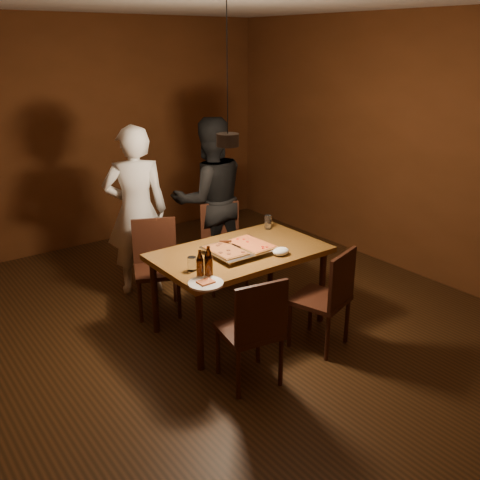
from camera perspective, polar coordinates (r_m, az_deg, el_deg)
room_shell at (r=4.35m, az=-1.29°, el=6.08°), size 6.00×6.00×6.00m
dining_table at (r=4.73m, az=0.00°, el=-1.97°), size 1.50×0.90×0.75m
chair_far_left at (r=5.19m, az=-8.97°, el=-1.82°), size 0.55×0.55×0.49m
chair_far_right at (r=5.63m, az=-1.87°, el=0.22°), size 0.53×0.53×0.49m
chair_near_left at (r=3.97m, az=1.54°, el=-8.84°), size 0.49×0.49×0.49m
chair_near_right at (r=4.51m, az=9.53°, el=-5.36°), size 0.52×0.52×0.49m
pizza_tray at (r=4.65m, az=-0.05°, el=-1.09°), size 0.58×0.49×0.05m
pizza_meat at (r=4.56m, az=-1.56°, el=-1.10°), size 0.24×0.38×0.02m
pizza_cheese at (r=4.70m, az=1.22°, el=-0.42°), size 0.29×0.43×0.02m
spatula at (r=4.65m, az=-0.35°, el=-0.58°), size 0.17×0.26×0.04m
beer_bottle_a at (r=4.16m, az=-4.29°, el=-2.52°), size 0.06×0.06×0.22m
beer_bottle_b at (r=4.15m, az=-3.38°, el=-2.33°), size 0.07×0.07×0.25m
water_glass_left at (r=4.30m, az=-5.14°, el=-2.54°), size 0.07×0.07×0.11m
water_glass_right at (r=5.24m, az=3.00°, el=1.92°), size 0.07×0.07×0.14m
plate_slice at (r=4.06m, az=-3.67°, el=-4.63°), size 0.27×0.27×0.03m
napkin at (r=4.61m, az=4.37°, el=-1.22°), size 0.16×0.12×0.07m
diner_white at (r=5.50m, az=-11.00°, el=3.01°), size 0.74×0.62×1.74m
diner_dark at (r=5.79m, az=-3.23°, el=4.34°), size 0.98×0.84×1.76m
pendant_lamp at (r=4.28m, az=-1.32°, el=10.76°), size 0.18×0.18×1.10m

